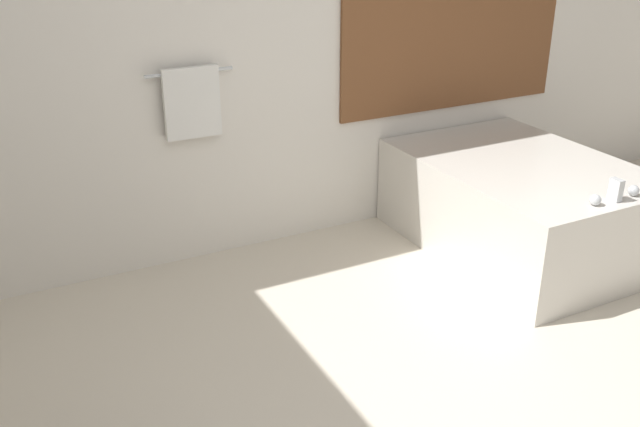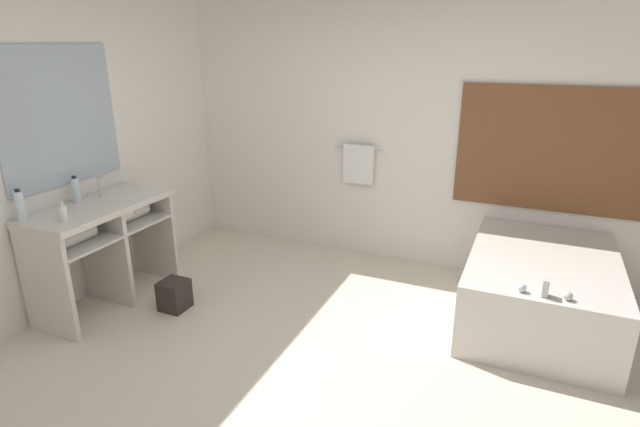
# 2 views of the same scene
# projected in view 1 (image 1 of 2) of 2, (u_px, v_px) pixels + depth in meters

# --- Properties ---
(wall_back_with_blinds) EXTENTS (7.40, 0.13, 2.70)m
(wall_back_with_blinds) POSITION_uv_depth(u_px,v_px,m) (243.00, 29.00, 4.03)
(wall_back_with_blinds) COLOR white
(wall_back_with_blinds) RESTS_ON ground_plane
(bathtub) EXTENTS (1.10, 1.55, 0.69)m
(bathtub) POSITION_uv_depth(u_px,v_px,m) (520.00, 201.00, 4.40)
(bathtub) COLOR silver
(bathtub) RESTS_ON ground_plane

